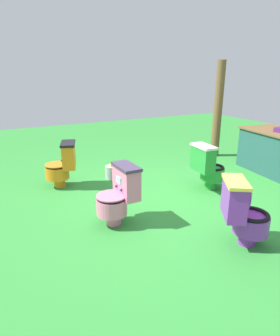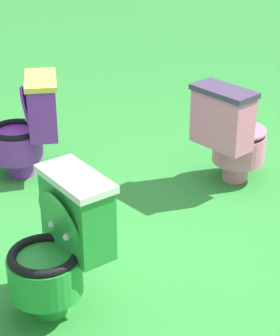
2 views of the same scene
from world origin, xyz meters
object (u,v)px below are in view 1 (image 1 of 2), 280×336
(toilet_orange, at_px, (62,164))
(lemon_bucket, at_px, (112,172))
(toilet_green, at_px, (208,167))
(wooden_post, at_px, (218,110))
(toilet_pink, at_px, (118,195))
(toilet_purple, at_px, (243,212))

(toilet_orange, height_order, lemon_bucket, toilet_orange)
(toilet_green, bearing_deg, wooden_post, 140.23)
(toilet_pink, xyz_separation_m, lemon_bucket, (-1.51, 0.54, -0.25))
(toilet_green, relative_size, toilet_orange, 1.00)
(toilet_pink, height_order, wooden_post, wooden_post)
(toilet_orange, bearing_deg, lemon_bucket, -72.43)
(toilet_green, distance_m, lemon_bucket, 1.66)
(toilet_orange, distance_m, lemon_bucket, 0.87)
(lemon_bucket, bearing_deg, toilet_green, 43.72)
(toilet_pink, xyz_separation_m, toilet_purple, (1.04, 0.96, 0.00))
(lemon_bucket, bearing_deg, toilet_pink, -19.65)
(toilet_purple, height_order, toilet_orange, same)
(toilet_green, distance_m, wooden_post, 2.15)
(toilet_purple, relative_size, wooden_post, 0.36)
(toilet_orange, height_order, wooden_post, wooden_post)
(toilet_green, xyz_separation_m, toilet_purple, (1.37, -0.71, 0.00))
(toilet_green, bearing_deg, lemon_bucket, -130.83)
(wooden_post, bearing_deg, toilet_pink, -60.44)
(toilet_orange, bearing_deg, toilet_green, -102.97)
(lemon_bucket, bearing_deg, toilet_purple, 9.47)
(toilet_green, height_order, toilet_purple, same)
(wooden_post, bearing_deg, toilet_purple, -37.56)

